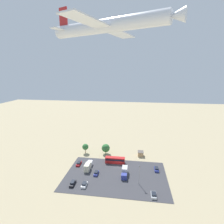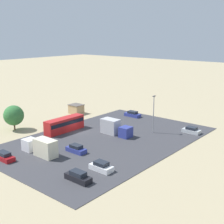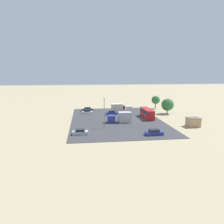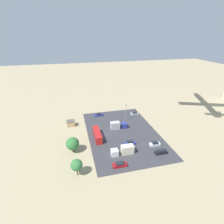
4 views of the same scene
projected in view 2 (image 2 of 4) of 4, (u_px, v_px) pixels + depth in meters
ground_plane at (79, 132)px, 72.94m from camera, size 400.00×400.00×0.00m
parking_lot_surface at (106, 140)px, 67.63m from camera, size 47.04×30.17×0.08m
shed_building at (76, 109)px, 89.77m from camera, size 3.32×3.81×2.65m
bus at (64, 124)px, 73.03m from camera, size 10.34×2.55×3.24m
parked_car_0 at (78, 177)px, 48.55m from camera, size 1.73×4.62×1.63m
parked_car_1 at (191, 130)px, 72.13m from camera, size 1.97×4.12×1.42m
parked_car_2 at (4, 156)px, 56.78m from camera, size 1.81×4.78×1.50m
parked_car_3 at (133, 114)px, 86.33m from camera, size 1.94×4.57×1.53m
parked_car_4 at (101, 167)px, 52.32m from camera, size 1.93×4.12×1.57m
parked_car_5 at (76, 149)px, 60.37m from camera, size 1.82×4.23×1.50m
parked_truck_0 at (115, 128)px, 70.87m from camera, size 2.52×7.68×3.37m
parked_truck_1 at (41, 147)px, 58.96m from camera, size 2.39×8.36×3.31m
tree_near_shed at (14, 115)px, 73.92m from camera, size 4.81×4.81×5.99m
light_pole_lot_centre at (154, 113)px, 71.22m from camera, size 0.90×0.28×8.76m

